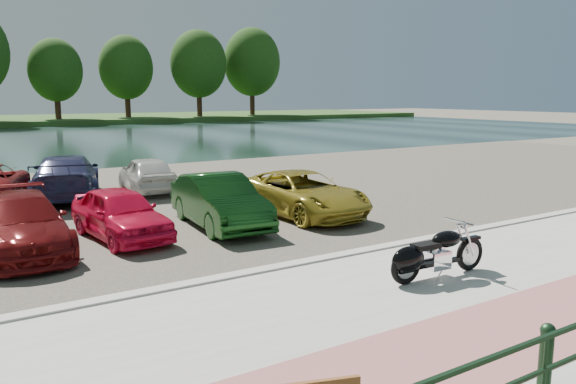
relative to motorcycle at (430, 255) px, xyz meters
name	(u,v)px	position (x,y,z in m)	size (l,w,h in m)	color
ground	(411,285)	(-0.34, 0.14, -0.56)	(200.00, 200.00, 0.00)	#595447
promenade	(452,299)	(-0.34, -0.86, -0.51)	(60.00, 6.00, 0.10)	#A7A59D
pink_path	(530,325)	(-0.34, -2.36, -0.46)	(60.00, 2.00, 0.01)	#9F5F59
kerb	(345,256)	(-0.34, 2.14, -0.49)	(60.00, 0.30, 0.14)	#A7A59D
parking_lot	(186,196)	(-0.34, 11.14, -0.54)	(60.00, 18.00, 0.04)	#3D3831
river	(43,140)	(-0.34, 40.14, -0.56)	(120.00, 40.00, 0.00)	#192D28
bollards	(537,357)	(-2.01, -3.56, -0.02)	(10.68, 0.18, 0.81)	black
far_trees	(40,61)	(4.02, 65.93, 6.93)	(70.25, 10.68, 12.52)	#341C13
motorcycle	(430,255)	(0.00, 0.00, 0.00)	(2.33, 0.75, 1.05)	black
car_3	(21,224)	(-6.18, 6.33, 0.13)	(1.82, 4.48, 1.30)	#610D0E
car_4	(120,213)	(-3.96, 6.39, 0.11)	(1.48, 3.68, 1.25)	red
car_5	(219,201)	(-1.37, 6.22, 0.17)	(1.47, 4.22, 1.39)	#103B11
car_6	(302,194)	(1.29, 6.23, 0.12)	(2.13, 4.62, 1.28)	olive
car_11	(66,177)	(-3.95, 12.81, 0.22)	(2.09, 5.14, 1.49)	navy
car_12	(147,174)	(-1.22, 12.60, 0.13)	(1.55, 3.84, 1.31)	silver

